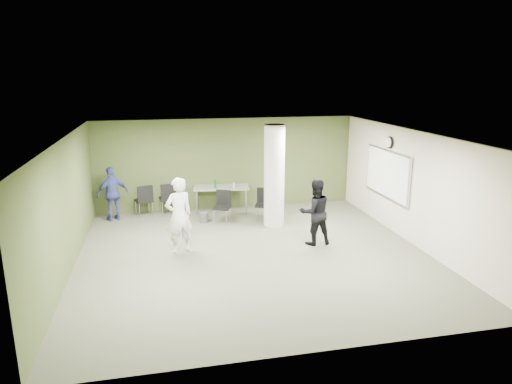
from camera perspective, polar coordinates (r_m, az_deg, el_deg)
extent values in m
plane|color=#4F4F3E|center=(10.79, -0.32, -7.79)|extent=(8.00, 8.00, 0.00)
plane|color=white|center=(10.06, -0.34, 7.12)|extent=(8.00, 8.00, 0.00)
cube|color=#455528|center=(14.18, -3.65, 3.54)|extent=(8.00, 2.80, 0.02)
cube|color=#455528|center=(10.32, -22.63, -1.77)|extent=(0.02, 8.00, 2.80)
cube|color=beige|center=(11.80, 19.06, 0.50)|extent=(0.02, 8.00, 2.80)
cylinder|color=silver|center=(12.45, 2.29, 2.01)|extent=(0.56, 0.56, 2.80)
cube|color=silver|center=(12.75, 16.08, 2.21)|extent=(0.04, 2.30, 1.30)
cube|color=white|center=(12.74, 15.98, 2.20)|extent=(0.02, 2.20, 1.20)
cylinder|color=black|center=(12.61, 16.35, 5.98)|extent=(0.05, 0.32, 0.32)
cylinder|color=white|center=(12.59, 16.23, 5.98)|extent=(0.02, 0.26, 0.26)
cube|color=gray|center=(13.84, -4.37, 0.58)|extent=(1.74, 0.93, 0.04)
cylinder|color=silver|center=(13.68, -7.46, -1.39)|extent=(0.04, 0.04, 0.75)
cylinder|color=silver|center=(13.69, -1.20, -1.25)|extent=(0.04, 0.04, 0.75)
cylinder|color=silver|center=(14.24, -7.37, -0.75)|extent=(0.04, 0.04, 0.75)
cylinder|color=silver|center=(14.25, -1.36, -0.62)|extent=(0.04, 0.04, 0.75)
cylinder|color=#174628|center=(13.66, -5.14, 1.00)|extent=(0.07, 0.07, 0.25)
cylinder|color=#B2B2B7|center=(13.63, -2.79, 0.85)|extent=(0.06, 0.06, 0.18)
cylinder|color=#4C4C4C|center=(13.08, -6.52, -3.15)|extent=(0.25, 0.25, 0.29)
cube|color=black|center=(13.91, -13.85, -1.03)|extent=(0.60, 0.60, 0.05)
cube|color=black|center=(13.64, -13.66, -0.19)|extent=(0.45, 0.18, 0.47)
cylinder|color=silver|center=(14.21, -13.25, -1.69)|extent=(0.02, 0.02, 0.45)
cylinder|color=silver|center=(14.11, -14.78, -1.90)|extent=(0.02, 0.02, 0.45)
cylinder|color=silver|center=(13.85, -12.78, -2.09)|extent=(0.02, 0.02, 0.45)
cylinder|color=silver|center=(13.75, -14.35, -2.31)|extent=(0.02, 0.02, 0.45)
cube|color=black|center=(13.90, -10.95, -0.83)|extent=(0.55, 0.55, 0.05)
cube|color=black|center=(13.62, -10.86, 0.01)|extent=(0.47, 0.10, 0.48)
cylinder|color=silver|center=(14.19, -10.22, -1.53)|extent=(0.02, 0.02, 0.46)
cylinder|color=silver|center=(14.13, -11.83, -1.67)|extent=(0.02, 0.02, 0.46)
cylinder|color=silver|center=(13.80, -9.94, -1.97)|extent=(0.02, 0.02, 0.46)
cylinder|color=silver|center=(13.75, -11.60, -2.12)|extent=(0.02, 0.02, 0.46)
cube|color=black|center=(12.92, -4.30, -1.95)|extent=(0.60, 0.60, 0.05)
cube|color=black|center=(13.04, -4.06, -0.67)|extent=(0.41, 0.22, 0.44)
cylinder|color=silver|center=(12.87, -5.32, -3.11)|extent=(0.02, 0.02, 0.42)
cylinder|color=silver|center=(12.77, -3.73, -3.23)|extent=(0.02, 0.02, 0.42)
cylinder|color=silver|center=(13.21, -4.82, -2.63)|extent=(0.02, 0.02, 0.42)
cylinder|color=silver|center=(13.11, -3.27, -2.74)|extent=(0.02, 0.02, 0.42)
cube|color=black|center=(13.12, 0.93, -1.65)|extent=(0.58, 0.58, 0.05)
cube|color=black|center=(13.25, 1.05, -0.39)|extent=(0.42, 0.19, 0.44)
cylinder|color=silver|center=(13.04, 0.01, -2.81)|extent=(0.02, 0.02, 0.42)
cylinder|color=silver|center=(12.99, 1.64, -2.88)|extent=(0.02, 0.02, 0.42)
cylinder|color=silver|center=(13.39, 0.24, -2.34)|extent=(0.02, 0.02, 0.42)
cylinder|color=silver|center=(13.34, 1.83, -2.41)|extent=(0.02, 0.02, 0.42)
imported|color=white|center=(10.77, -9.62, -2.92)|extent=(0.78, 0.66, 1.81)
imported|color=black|center=(11.27, 7.39, -2.50)|extent=(0.83, 0.66, 1.64)
imported|color=#38418C|center=(13.65, -17.47, -0.21)|extent=(0.99, 0.75, 1.56)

